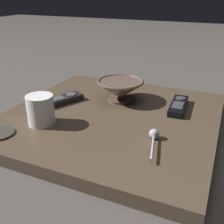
{
  "coord_description": "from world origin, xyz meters",
  "views": [
    {
      "loc": [
        0.32,
        -0.71,
        0.4
      ],
      "look_at": [
        0.01,
        -0.03,
        0.06
      ],
      "focal_mm": 43.36,
      "sensor_mm": 36.0,
      "label": 1
    }
  ],
  "objects_px": {
    "cereal_bowl": "(120,89)",
    "tv_remote_near": "(178,106)",
    "coffee_mug": "(41,110)",
    "teaspoon": "(154,136)",
    "tv_remote_far": "(60,100)"
  },
  "relations": [
    {
      "from": "cereal_bowl",
      "to": "tv_remote_near",
      "type": "relative_size",
      "value": 1.05
    },
    {
      "from": "coffee_mug",
      "to": "tv_remote_near",
      "type": "xyz_separation_m",
      "value": [
        0.35,
        0.27,
        -0.03
      ]
    },
    {
      "from": "teaspoon",
      "to": "coffee_mug",
      "type": "bearing_deg",
      "value": -173.5
    },
    {
      "from": "tv_remote_near",
      "to": "tv_remote_far",
      "type": "bearing_deg",
      "value": -163.33
    },
    {
      "from": "tv_remote_far",
      "to": "teaspoon",
      "type": "bearing_deg",
      "value": -17.48
    },
    {
      "from": "coffee_mug",
      "to": "tv_remote_far",
      "type": "bearing_deg",
      "value": 103.47
    },
    {
      "from": "cereal_bowl",
      "to": "teaspoon",
      "type": "bearing_deg",
      "value": -50.18
    },
    {
      "from": "cereal_bowl",
      "to": "tv_remote_far",
      "type": "height_order",
      "value": "cereal_bowl"
    },
    {
      "from": "cereal_bowl",
      "to": "teaspoon",
      "type": "xyz_separation_m",
      "value": [
        0.19,
        -0.22,
        -0.03
      ]
    },
    {
      "from": "teaspoon",
      "to": "tv_remote_near",
      "type": "bearing_deg",
      "value": 85.39
    },
    {
      "from": "tv_remote_near",
      "to": "tv_remote_far",
      "type": "relative_size",
      "value": 0.94
    },
    {
      "from": "teaspoon",
      "to": "tv_remote_far",
      "type": "relative_size",
      "value": 0.8
    },
    {
      "from": "coffee_mug",
      "to": "tv_remote_near",
      "type": "distance_m",
      "value": 0.44
    },
    {
      "from": "cereal_bowl",
      "to": "tv_remote_near",
      "type": "bearing_deg",
      "value": 1.99
    },
    {
      "from": "coffee_mug",
      "to": "teaspoon",
      "type": "distance_m",
      "value": 0.33
    }
  ]
}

